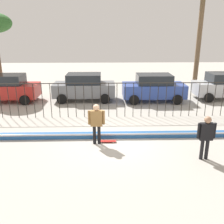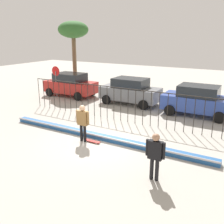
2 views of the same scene
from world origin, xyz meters
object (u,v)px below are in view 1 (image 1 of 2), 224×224
Objects in this scene: skateboard at (107,141)px; parked_car_blue at (154,88)px; skateboarder at (96,120)px; parked_car_red at (7,88)px; parked_car_silver at (224,86)px; camera_operator at (206,134)px; parked_car_gray at (84,87)px.

skateboard is 0.19× the size of parked_car_blue.
skateboarder is at bearing 175.98° from skateboard.
parked_car_red is at bearing 122.78° from skateboarder.
parked_car_blue is at bearing 46.88° from skateboard.
parked_car_blue is 1.00× the size of parked_car_silver.
parked_car_red is at bearing 117.19° from skateboard.
camera_operator is 10.17m from parked_car_silver.
parked_car_red is (-6.90, 7.05, 0.91)m from skateboard.
skateboarder is 4.42m from camera_operator.
parked_car_gray is (-1.09, 7.34, -0.10)m from skateboarder.
skateboard is 9.90m from parked_car_red.
parked_car_silver is (10.10, 0.07, 0.00)m from parked_car_gray.
parked_car_red is (-6.45, 7.15, -0.10)m from skateboarder.
parked_car_silver reaches higher than camera_operator.
camera_operator is at bearing -56.69° from parked_car_gray.
skateboard is at bearing 3.92° from skateboarder.
skateboarder is 7.93m from parked_car_blue.
parked_car_gray is at bearing 89.15° from skateboarder.
parked_car_gray reaches higher than camera_operator.
skateboarder is 11.67m from parked_car_silver.
parked_car_silver is at bearing 2.03° from parked_car_red.
parked_car_silver reaches higher than skateboard.
camera_operator is at bearing -40.85° from skateboard.
parked_car_gray is 4.88m from parked_car_blue.
parked_car_blue is (10.23, -0.19, 0.00)m from parked_car_red.
parked_car_red reaches higher than skateboard.
parked_car_blue is (3.33, 6.86, 0.91)m from skateboard.
parked_car_silver is (4.86, 8.93, -0.07)m from camera_operator.
parked_car_silver is (8.56, 7.31, 0.91)m from skateboard.
skateboarder is 0.42× the size of parked_car_red.
parked_car_gray is (-1.54, 7.24, 0.91)m from skateboard.
skateboarder is 7.43m from parked_car_gray.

